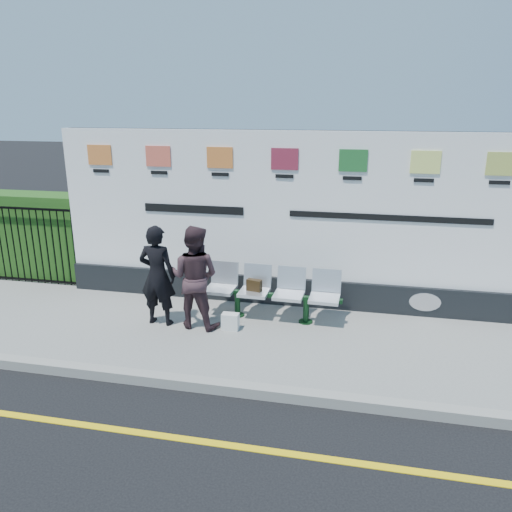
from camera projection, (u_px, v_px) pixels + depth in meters
The scene contains 12 objects.
ground at pixel (183, 439), 5.49m from camera, with size 80.00×80.00×0.00m, color black.
pavement at pixel (238, 335), 7.81m from camera, with size 14.00×3.00×0.12m, color gray.
kerb at pixel (210, 385), 6.40m from camera, with size 14.00×0.18×0.14m, color gray.
yellow_line at pixel (183, 439), 5.48m from camera, with size 14.00×0.10×0.01m, color yellow.
billboard at pixel (284, 232), 8.57m from camera, with size 8.00×0.30×3.00m.
hedge at pixel (40, 235), 10.13m from camera, with size 2.35×0.70×1.70m, color #265419.
railing at pixel (27, 245), 9.73m from camera, with size 2.05×0.06×1.54m, color black, non-canonical shape.
bench at pixel (271, 306), 8.20m from camera, with size 2.20×0.57×0.47m, color silver, non-canonical shape.
woman_left at pixel (157, 275), 7.87m from camera, with size 0.60×0.39×1.63m, color black.
woman_right at pixel (195, 277), 7.78m from camera, with size 0.80×0.62×1.65m, color #39252A.
handbag_brown at pixel (254, 285), 8.16m from camera, with size 0.24×0.10×0.19m, color black.
carrier_bag_white at pixel (230, 322), 7.84m from camera, with size 0.27×0.16×0.27m, color silver.
Camera 1 is at (1.75, -4.39, 3.54)m, focal length 35.00 mm.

